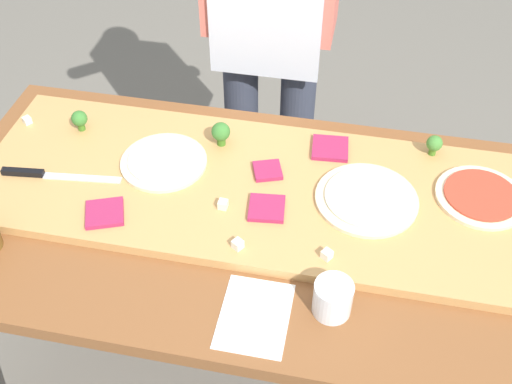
{
  "coord_description": "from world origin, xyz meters",
  "views": [
    {
      "loc": [
        0.14,
        -1.01,
        1.88
      ],
      "look_at": [
        -0.07,
        0.04,
        0.82
      ],
      "focal_mm": 42.84,
      "sensor_mm": 36.0,
      "label": 1
    }
  ],
  "objects_px": {
    "pizza_whole_tomato_red": "(481,196)",
    "pizza_slice_center": "(330,148)",
    "pizza_slice_far_right": "(268,171)",
    "broccoli_floret_center_left": "(221,132)",
    "cheese_crumble_b": "(238,244)",
    "cheese_crumble_d": "(27,120)",
    "cheese_crumble_c": "(327,255)",
    "broccoli_floret_back_mid": "(434,144)",
    "pizza_slice_far_left": "(105,213)",
    "pizza_slice_near_left": "(267,208)",
    "chefs_knife": "(44,174)",
    "pizza_whole_cheese_artichoke": "(367,198)",
    "prep_table": "(280,245)",
    "recipe_note": "(255,316)",
    "broccoli_floret_center_right": "(80,119)",
    "cheese_crumble_a": "(223,204)",
    "pizza_whole_white_garlic": "(164,161)",
    "flour_cup": "(332,300)"
  },
  "relations": [
    {
      "from": "pizza_whole_white_garlic",
      "to": "broccoli_floret_center_left",
      "type": "xyz_separation_m",
      "value": [
        0.13,
        0.11,
        0.03
      ]
    },
    {
      "from": "broccoli_floret_center_right",
      "to": "recipe_note",
      "type": "distance_m",
      "value": 0.77
    },
    {
      "from": "pizza_whole_tomato_red",
      "to": "pizza_slice_far_left",
      "type": "xyz_separation_m",
      "value": [
        -0.89,
        -0.24,
        -0.0
      ]
    },
    {
      "from": "pizza_slice_center",
      "to": "cheese_crumble_a",
      "type": "height_order",
      "value": "cheese_crumble_a"
    },
    {
      "from": "pizza_whole_tomato_red",
      "to": "cheese_crumble_c",
      "type": "bearing_deg",
      "value": -143.25
    },
    {
      "from": "pizza_whole_tomato_red",
      "to": "pizza_slice_center",
      "type": "distance_m",
      "value": 0.4
    },
    {
      "from": "flour_cup",
      "to": "pizza_whole_tomato_red",
      "type": "bearing_deg",
      "value": 49.52
    },
    {
      "from": "broccoli_floret_center_left",
      "to": "pizza_slice_near_left",
      "type": "bearing_deg",
      "value": -52.51
    },
    {
      "from": "pizza_whole_tomato_red",
      "to": "broccoli_floret_back_mid",
      "type": "relative_size",
      "value": 3.79
    },
    {
      "from": "prep_table",
      "to": "cheese_crumble_d",
      "type": "height_order",
      "value": "cheese_crumble_d"
    },
    {
      "from": "cheese_crumble_a",
      "to": "broccoli_floret_back_mid",
      "type": "bearing_deg",
      "value": 31.18
    },
    {
      "from": "chefs_knife",
      "to": "pizza_whole_cheese_artichoke",
      "type": "height_order",
      "value": "same"
    },
    {
      "from": "broccoli_floret_center_left",
      "to": "flour_cup",
      "type": "relative_size",
      "value": 0.83
    },
    {
      "from": "pizza_whole_cheese_artichoke",
      "to": "pizza_whole_tomato_red",
      "type": "bearing_deg",
      "value": 12.92
    },
    {
      "from": "chefs_knife",
      "to": "broccoli_floret_center_left",
      "type": "distance_m",
      "value": 0.47
    },
    {
      "from": "broccoli_floret_back_mid",
      "to": "pizza_whole_white_garlic",
      "type": "bearing_deg",
      "value": -165.6
    },
    {
      "from": "pizza_slice_near_left",
      "to": "pizza_slice_far_right",
      "type": "xyz_separation_m",
      "value": [
        -0.02,
        0.13,
        0.0
      ]
    },
    {
      "from": "pizza_slice_far_left",
      "to": "pizza_slice_near_left",
      "type": "height_order",
      "value": "same"
    },
    {
      "from": "cheese_crumble_d",
      "to": "flour_cup",
      "type": "relative_size",
      "value": 0.24
    },
    {
      "from": "pizza_slice_far_right",
      "to": "broccoli_floret_center_left",
      "type": "height_order",
      "value": "broccoli_floret_center_left"
    },
    {
      "from": "pizza_slice_far_left",
      "to": "pizza_whole_cheese_artichoke",
      "type": "bearing_deg",
      "value": 15.66
    },
    {
      "from": "cheese_crumble_b",
      "to": "prep_table",
      "type": "bearing_deg",
      "value": 58.21
    },
    {
      "from": "pizza_slice_far_left",
      "to": "pizza_slice_far_right",
      "type": "bearing_deg",
      "value": 32.26
    },
    {
      "from": "pizza_whole_cheese_artichoke",
      "to": "pizza_slice_center",
      "type": "height_order",
      "value": "pizza_whole_cheese_artichoke"
    },
    {
      "from": "broccoli_floret_center_right",
      "to": "cheese_crumble_c",
      "type": "xyz_separation_m",
      "value": [
        0.72,
        -0.32,
        -0.03
      ]
    },
    {
      "from": "pizza_slice_far_right",
      "to": "pizza_whole_white_garlic",
      "type": "bearing_deg",
      "value": -175.79
    },
    {
      "from": "cheese_crumble_b",
      "to": "cheese_crumble_d",
      "type": "distance_m",
      "value": 0.76
    },
    {
      "from": "broccoli_floret_center_right",
      "to": "cheese_crumble_b",
      "type": "xyz_separation_m",
      "value": [
        0.52,
        -0.33,
        -0.02
      ]
    },
    {
      "from": "cheese_crumble_a",
      "to": "recipe_note",
      "type": "height_order",
      "value": "cheese_crumble_a"
    },
    {
      "from": "cheese_crumble_c",
      "to": "broccoli_floret_back_mid",
      "type": "bearing_deg",
      "value": 60.19
    },
    {
      "from": "cheese_crumble_a",
      "to": "chefs_knife",
      "type": "bearing_deg",
      "value": 177.81
    },
    {
      "from": "pizza_whole_cheese_artichoke",
      "to": "recipe_note",
      "type": "distance_m",
      "value": 0.42
    },
    {
      "from": "pizza_slice_near_left",
      "to": "flour_cup",
      "type": "height_order",
      "value": "flour_cup"
    },
    {
      "from": "pizza_whole_white_garlic",
      "to": "pizza_slice_center",
      "type": "distance_m",
      "value": 0.44
    },
    {
      "from": "pizza_slice_center",
      "to": "flour_cup",
      "type": "relative_size",
      "value": 1.14
    },
    {
      "from": "pizza_slice_far_right",
      "to": "broccoli_floret_center_left",
      "type": "relative_size",
      "value": 1.01
    },
    {
      "from": "pizza_slice_far_right",
      "to": "pizza_slice_center",
      "type": "relative_size",
      "value": 0.73
    },
    {
      "from": "broccoli_floret_back_mid",
      "to": "flour_cup",
      "type": "xyz_separation_m",
      "value": [
        -0.21,
        -0.53,
        -0.02
      ]
    },
    {
      "from": "pizza_slice_far_right",
      "to": "recipe_note",
      "type": "relative_size",
      "value": 0.37
    },
    {
      "from": "pizza_slice_center",
      "to": "pizza_whole_tomato_red",
      "type": "bearing_deg",
      "value": -15.86
    },
    {
      "from": "pizza_whole_tomato_red",
      "to": "pizza_slice_center",
      "type": "relative_size",
      "value": 2.31
    },
    {
      "from": "broccoli_floret_back_mid",
      "to": "recipe_note",
      "type": "relative_size",
      "value": 0.3
    },
    {
      "from": "cheese_crumble_a",
      "to": "cheese_crumble_d",
      "type": "distance_m",
      "value": 0.65
    },
    {
      "from": "broccoli_floret_back_mid",
      "to": "cheese_crumble_a",
      "type": "height_order",
      "value": "broccoli_floret_back_mid"
    },
    {
      "from": "broccoli_floret_center_left",
      "to": "pizza_whole_cheese_artichoke",
      "type": "bearing_deg",
      "value": -19.05
    },
    {
      "from": "pizza_whole_white_garlic",
      "to": "cheese_crumble_a",
      "type": "bearing_deg",
      "value": -33.42
    },
    {
      "from": "pizza_whole_white_garlic",
      "to": "cheese_crumble_c",
      "type": "height_order",
      "value": "cheese_crumble_c"
    },
    {
      "from": "pizza_slice_far_right",
      "to": "broccoli_floret_center_left",
      "type": "distance_m",
      "value": 0.17
    },
    {
      "from": "pizza_slice_far_left",
      "to": "cheese_crumble_c",
      "type": "height_order",
      "value": "cheese_crumble_c"
    },
    {
      "from": "pizza_slice_far_left",
      "to": "recipe_note",
      "type": "bearing_deg",
      "value": -25.42
    }
  ]
}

